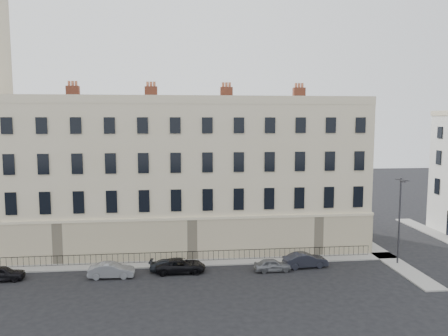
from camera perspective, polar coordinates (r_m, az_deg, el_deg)
The scene contains 13 objects.
ground at distance 38.37m, azimuth 5.48°, elevation -14.35°, with size 160.00×160.00×0.00m, color black.
terrace at distance 47.50m, azimuth -4.45°, elevation -0.98°, with size 36.22×12.22×17.00m.
pavement_terrace at distance 42.41m, azimuth -9.63°, elevation -12.27°, with size 48.00×2.00×0.12m, color gray.
pavement_east_return at distance 49.58m, azimuth 18.62°, elevation -9.76°, with size 2.00×24.00×0.12m, color gray.
pavement_adjacent at distance 56.06m, azimuth 27.16°, elevation -8.27°, with size 2.00×20.00×0.12m, color gray.
railings at distance 42.58m, azimuth -4.12°, elevation -11.43°, with size 35.00×0.04×0.96m.
car_a at distance 42.22m, azimuth -27.05°, elevation -12.17°, with size 1.49×3.71×1.26m, color black.
car_b at distance 39.73m, azimuth -14.49°, elevation -12.81°, with size 1.36×3.89×1.28m, color slate.
car_c at distance 40.14m, azimuth -6.95°, elevation -12.58°, with size 1.54×3.79×1.10m, color black.
car_d at distance 39.94m, azimuth -5.68°, elevation -12.56°, with size 2.04×4.42×1.23m, color black.
car_e at distance 40.28m, azimuth 6.36°, elevation -12.48°, with size 1.33×3.31×1.13m, color slate.
car_f at distance 41.70m, azimuth 10.57°, elevation -11.74°, with size 1.41×4.04×1.33m, color #1F212A.
streetlamp at distance 43.85m, azimuth 21.95°, elevation -5.95°, with size 0.81×1.68×8.21m.
Camera 1 is at (-7.41, -35.12, 13.55)m, focal length 35.00 mm.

